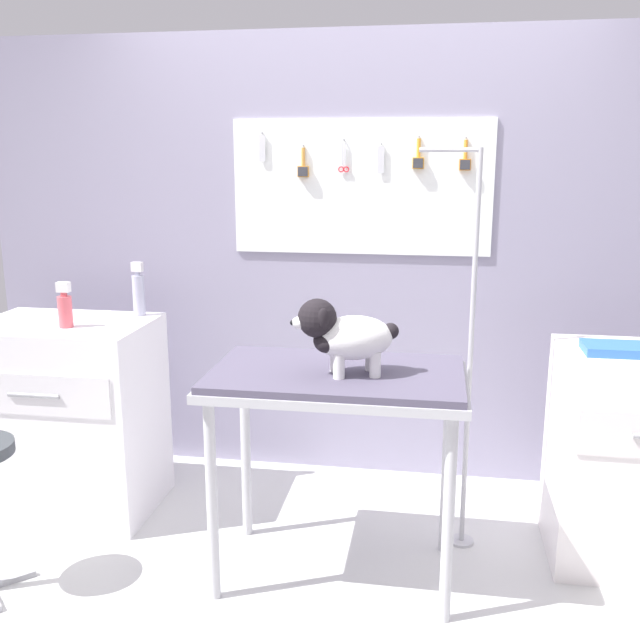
{
  "coord_description": "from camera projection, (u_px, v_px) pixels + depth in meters",
  "views": [
    {
      "loc": [
        0.41,
        -2.39,
        1.69
      ],
      "look_at": [
        -0.02,
        0.25,
        1.07
      ],
      "focal_mm": 39.95,
      "sensor_mm": 36.0,
      "label": 1
    }
  ],
  "objects": [
    {
      "name": "shampoo_bottle",
      "position": [
        139.0,
        292.0,
        3.45
      ],
      "size": [
        0.06,
        0.06,
        0.26
      ],
      "color": "#A8A9C1",
      "rests_on": "counter_left"
    },
    {
      "name": "grooming_table",
      "position": [
        337.0,
        394.0,
        2.79
      ],
      "size": [
        1.01,
        0.61,
        0.88
      ],
      "color": "#B7B7BC",
      "rests_on": "ground"
    },
    {
      "name": "spray_bottle_short",
      "position": [
        65.0,
        308.0,
        3.21
      ],
      "size": [
        0.06,
        0.06,
        0.21
      ],
      "color": "#E05962",
      "rests_on": "counter_left"
    },
    {
      "name": "counter_left",
      "position": [
        70.0,
        416.0,
        3.43
      ],
      "size": [
        0.8,
        0.58,
        0.93
      ],
      "color": "white",
      "rests_on": "ground"
    },
    {
      "name": "ground",
      "position": [
        315.0,
        610.0,
        2.75
      ],
      "size": [
        4.4,
        4.0,
        0.04
      ],
      "primitive_type": "cube",
      "color": "silver"
    },
    {
      "name": "dog",
      "position": [
        344.0,
        334.0,
        2.67
      ],
      "size": [
        0.4,
        0.26,
        0.3
      ],
      "color": "white",
      "rests_on": "grooming_table"
    },
    {
      "name": "supply_tray",
      "position": [
        614.0,
        349.0,
        2.86
      ],
      "size": [
        0.24,
        0.18,
        0.04
      ],
      "color": "blue",
      "rests_on": "cabinet_right"
    },
    {
      "name": "cabinet_right",
      "position": [
        637.0,
        458.0,
        2.98
      ],
      "size": [
        0.68,
        0.54,
        0.92
      ],
      "color": "white",
      "rests_on": "ground"
    },
    {
      "name": "grooming_arm",
      "position": [
        468.0,
        370.0,
        3.01
      ],
      "size": [
        0.3,
        0.11,
        1.72
      ],
      "color": "#B7B7BC",
      "rests_on": "ground"
    },
    {
      "name": "rear_wall_panel",
      "position": [
        356.0,
        260.0,
        3.71
      ],
      "size": [
        4.0,
        0.11,
        2.3
      ],
      "color": "#8E88A1",
      "rests_on": "ground"
    }
  ]
}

